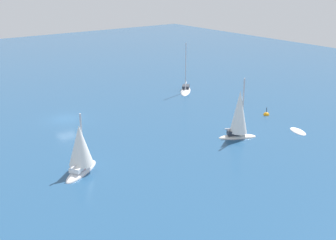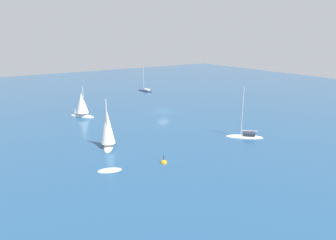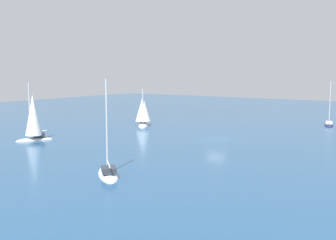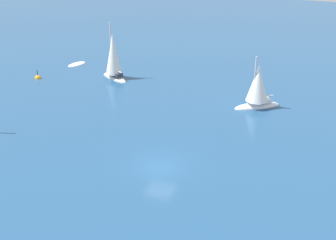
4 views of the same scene
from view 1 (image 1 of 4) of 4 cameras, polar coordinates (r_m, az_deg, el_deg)
ground_plane at (r=58.85m, az=-13.63°, el=0.15°), size 160.00×160.00×0.00m
yacht at (r=42.41m, az=-11.72°, el=-4.27°), size 4.36×5.28×6.42m
rib at (r=55.10m, az=17.11°, el=-1.50°), size 3.21×2.31×0.42m
yacht_1 at (r=70.70m, az=2.38°, el=4.04°), size 5.43×5.20×8.55m
sailboat at (r=50.62m, az=9.53°, el=0.47°), size 3.36×4.68×7.65m
channel_buoy at (r=60.32m, az=13.10°, el=0.67°), size 0.82×0.82×1.50m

